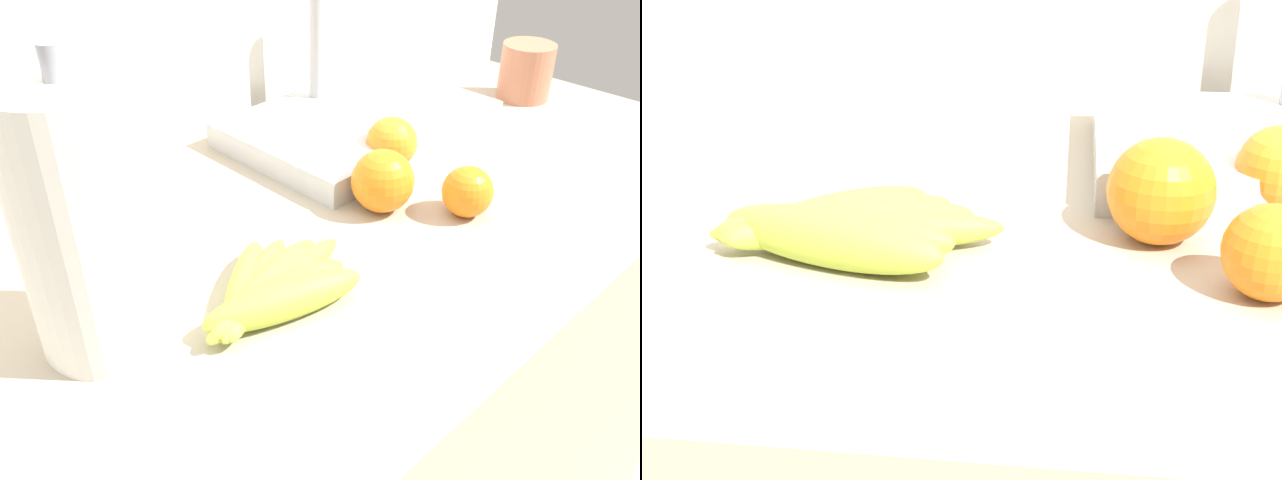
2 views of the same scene
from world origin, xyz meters
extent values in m
cube|color=silver|center=(0.00, 0.34, 0.65)|extent=(1.87, 0.06, 1.30)
ellipsoid|color=#B5CE3F|center=(-0.08, -0.10, 0.89)|extent=(0.18, 0.09, 0.04)
ellipsoid|color=#B0C43F|center=(-0.08, -0.09, 0.88)|extent=(0.18, 0.06, 0.04)
ellipsoid|color=#A9C03F|center=(-0.07, -0.07, 0.88)|extent=(0.22, 0.07, 0.03)
ellipsoid|color=#B7C13F|center=(-0.07, -0.07, 0.88)|extent=(0.19, 0.09, 0.04)
ellipsoid|color=#B2C13F|center=(-0.08, -0.06, 0.88)|extent=(0.17, 0.12, 0.03)
ellipsoid|color=#AFCD3F|center=(-0.09, -0.05, 0.88)|extent=(0.15, 0.14, 0.03)
sphere|color=orange|center=(0.16, -0.03, 0.90)|extent=(0.08, 0.08, 0.08)
sphere|color=orange|center=(0.26, 0.04, 0.90)|extent=(0.07, 0.07, 0.07)
sphere|color=orange|center=(0.22, -0.11, 0.90)|extent=(0.07, 0.07, 0.07)
cylinder|color=white|center=(-0.22, 0.00, 1.00)|extent=(0.13, 0.13, 0.26)
cylinder|color=gray|center=(-0.22, 0.00, 1.01)|extent=(0.02, 0.02, 0.29)
cube|color=#B7BABF|center=(0.30, 0.15, 0.88)|extent=(0.39, 0.27, 0.04)
cylinder|color=#B2B2B7|center=(0.30, 0.24, 0.99)|extent=(0.02, 0.02, 0.18)
cylinder|color=#BF7556|center=(0.62, 0.05, 0.91)|extent=(0.09, 0.09, 0.09)
camera|label=1|loc=(-0.44, -0.51, 1.32)|focal=38.45mm
camera|label=2|loc=(0.09, -0.67, 1.15)|focal=51.07mm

